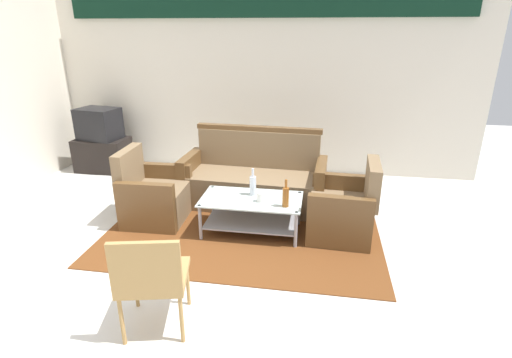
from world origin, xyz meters
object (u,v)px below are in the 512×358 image
(couch, at_px, (254,181))
(cup, at_px, (260,197))
(armchair_right, at_px, (343,211))
(tv_stand, at_px, (103,154))
(coffee_table, at_px, (251,210))
(television, at_px, (99,124))
(armchair_left, at_px, (154,197))
(wicker_chair, at_px, (151,276))
(bottle_brown, at_px, (286,196))
(bottle_clear, at_px, (253,185))

(couch, bearing_deg, cup, 106.63)
(armchair_right, xyz_separation_m, tv_stand, (-3.71, 1.57, -0.03))
(coffee_table, height_order, television, television)
(armchair_left, distance_m, armchair_right, 2.19)
(coffee_table, distance_m, tv_stand, 3.19)
(cup, height_order, wicker_chair, wicker_chair)
(bottle_brown, height_order, tv_stand, bottle_brown)
(armchair_left, distance_m, television, 2.22)
(bottle_clear, height_order, tv_stand, bottle_clear)
(wicker_chair, bearing_deg, couch, 69.51)
(bottle_clear, distance_m, cup, 0.21)
(couch, relative_size, armchair_left, 2.15)
(couch, bearing_deg, armchair_right, 151.52)
(armchair_right, height_order, television, television)
(armchair_right, height_order, coffee_table, armchair_right)
(couch, relative_size, cup, 18.31)
(bottle_brown, relative_size, wicker_chair, 0.36)
(armchair_right, distance_m, television, 4.05)
(couch, xyz_separation_m, tv_stand, (-2.61, 0.91, -0.06))
(tv_stand, bearing_deg, cup, -31.63)
(tv_stand, bearing_deg, television, 79.87)
(armchair_right, xyz_separation_m, television, (-3.71, 1.57, 0.47))
(armchair_left, xyz_separation_m, cup, (1.30, -0.19, 0.17))
(coffee_table, height_order, cup, cup)
(wicker_chair, bearing_deg, coffee_table, 62.68)
(armchair_left, distance_m, bottle_brown, 1.62)
(coffee_table, bearing_deg, tv_stand, 148.23)
(armchair_right, relative_size, television, 1.27)
(armchair_left, xyz_separation_m, tv_stand, (-1.52, 1.54, -0.03))
(armchair_right, bearing_deg, armchair_left, 92.32)
(armchair_left, height_order, armchair_right, same)
(bottle_clear, relative_size, tv_stand, 0.38)
(armchair_right, height_order, bottle_brown, armchair_right)
(coffee_table, xyz_separation_m, bottle_clear, (-0.00, 0.11, 0.26))
(cup, bearing_deg, armchair_right, 10.66)
(armchair_left, distance_m, coffee_table, 1.20)
(bottle_clear, distance_m, wicker_chair, 1.81)
(cup, xyz_separation_m, television, (-2.82, 1.74, 0.30))
(armchair_right, relative_size, bottle_brown, 2.84)
(couch, xyz_separation_m, armchair_left, (-1.09, -0.64, -0.03))
(cup, bearing_deg, couch, 103.97)
(couch, relative_size, television, 2.74)
(bottle_clear, xyz_separation_m, wicker_chair, (-0.43, -1.76, -0.03))
(bottle_brown, distance_m, television, 3.60)
(coffee_table, xyz_separation_m, wicker_chair, (-0.44, -1.65, 0.22))
(television, bearing_deg, bottle_brown, 159.61)
(couch, height_order, bottle_clear, couch)
(bottle_brown, height_order, cup, bottle_brown)
(bottle_brown, relative_size, cup, 2.99)
(armchair_right, xyz_separation_m, cup, (-0.89, -0.17, 0.17))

